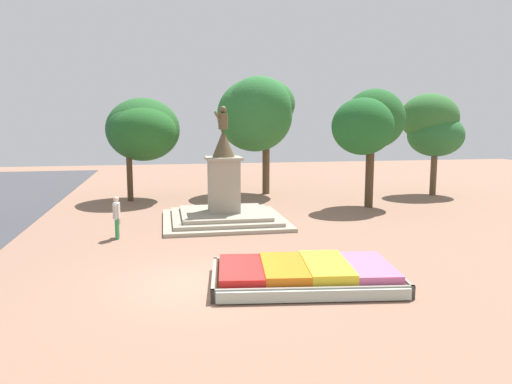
{
  "coord_description": "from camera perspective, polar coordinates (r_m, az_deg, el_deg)",
  "views": [
    {
      "loc": [
        -0.79,
        -13.25,
        4.51
      ],
      "look_at": [
        2.28,
        3.34,
        2.0
      ],
      "focal_mm": 35.0,
      "sensor_mm": 36.0,
      "label": 1
    }
  ],
  "objects": [
    {
      "name": "ground_plane",
      "position": [
        14.01,
        -6.79,
        -10.36
      ],
      "size": [
        72.58,
        72.58,
        0.0
      ],
      "primitive_type": "plane",
      "color": "#8C6651"
    },
    {
      "name": "flower_planter",
      "position": [
        13.9,
        5.74,
        -9.39
      ],
      "size": [
        5.42,
        3.56,
        0.59
      ],
      "color": "#38281C",
      "rests_on": "ground_plane"
    },
    {
      "name": "statue_monument",
      "position": [
        21.78,
        -3.69,
        -1.12
      ],
      "size": [
        5.26,
        5.26,
        5.01
      ],
      "color": "#9F9580",
      "rests_on": "ground_plane"
    },
    {
      "name": "pedestrian_with_handbag",
      "position": [
        19.37,
        -15.64,
        -2.57
      ],
      "size": [
        0.24,
        0.73,
        1.62
      ],
      "color": "#338C4C",
      "rests_on": "ground_plane"
    },
    {
      "name": "park_tree_far_left",
      "position": [
        27.94,
        -12.96,
        6.87
      ],
      "size": [
        4.02,
        4.52,
        5.6
      ],
      "color": "#4C3823",
      "rests_on": "ground_plane"
    },
    {
      "name": "park_tree_behind_statue",
      "position": [
        31.2,
        19.51,
        7.12
      ],
      "size": [
        3.69,
        3.33,
        5.93
      ],
      "color": "brown",
      "rests_on": "ground_plane"
    },
    {
      "name": "park_tree_far_right",
      "position": [
        29.35,
        0.24,
        9.26
      ],
      "size": [
        4.65,
        4.8,
        6.87
      ],
      "color": "brown",
      "rests_on": "ground_plane"
    },
    {
      "name": "park_tree_mid_canopy",
      "position": [
        25.83,
        12.83,
        7.73
      ],
      "size": [
        4.08,
        3.68,
        5.98
      ],
      "color": "#4C3823",
      "rests_on": "ground_plane"
    }
  ]
}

